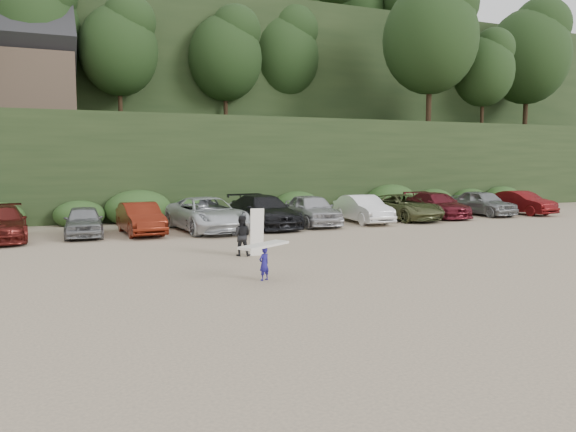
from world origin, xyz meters
name	(u,v)px	position (x,y,z in m)	size (l,w,h in m)	color
ground	(366,259)	(0.00, 0.00, 0.00)	(120.00, 120.00, 0.00)	tan
hillside_backdrop	(156,73)	(-0.26, 35.93, 11.22)	(90.00, 41.50, 28.00)	black
parked_cars	(229,214)	(-1.78, 9.91, 0.76)	(39.46, 6.26, 1.63)	silver
child_surfer	(264,256)	(-4.46, -1.70, 0.72)	(1.78, 1.33, 1.06)	navy
adult_surfer	(243,235)	(-3.68, 2.40, 0.74)	(1.19, 0.82, 1.72)	black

